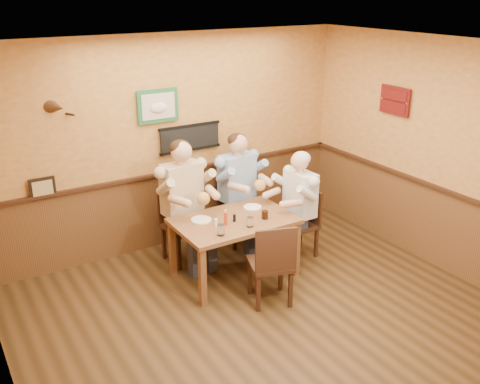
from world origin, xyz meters
The scene contains 17 objects.
room centered at (0.13, 0.17, 1.69)m, with size 5.02×5.03×2.81m.
dining_table centered at (0.18, 1.25, 0.66)m, with size 1.40×0.90×0.75m.
chair_back_left centered at (-0.17, 1.93, 0.50)m, with size 0.47×0.47×1.01m, color #3B2113, non-canonical shape.
chair_back_right centered at (0.68, 2.02, 0.49)m, with size 0.45×0.45×0.97m, color #3B2113, non-canonical shape.
chair_right_end centered at (1.16, 1.26, 0.45)m, with size 0.41×0.41×0.89m, color #3B2113, non-canonical shape.
chair_near_side centered at (0.23, 0.56, 0.49)m, with size 0.45×0.45×0.98m, color #3B2113, non-canonical shape.
diner_tan_shirt centered at (-0.17, 1.93, 0.72)m, with size 0.67×0.67×1.44m, color beige, non-canonical shape.
diner_blue_polo centered at (0.68, 2.02, 0.69)m, with size 0.64×0.64×1.39m, color #8BA7D0, non-canonical shape.
diner_white_elder centered at (1.16, 1.26, 0.64)m, with size 0.59×0.59×1.27m, color silver, non-canonical shape.
water_glass_left centered at (-0.17, 0.96, 0.81)m, with size 0.08×0.08×0.13m, color silver.
water_glass_mid centered at (0.22, 0.97, 0.81)m, with size 0.08×0.08×0.12m, color white.
cola_tumbler centered at (0.49, 1.07, 0.80)m, with size 0.08×0.08×0.10m, color black.
hot_sauce_bottle centered at (0.01, 1.17, 0.84)m, with size 0.04×0.04×0.17m, color #BA3213.
salt_shaker centered at (-0.10, 1.19, 0.80)m, with size 0.04×0.04×0.09m, color white.
pepper_shaker centered at (0.15, 1.19, 0.79)m, with size 0.03×0.03×0.09m, color black.
plate_far_left centered at (-0.17, 1.42, 0.76)m, with size 0.24×0.24×0.02m, color white.
plate_far_right centered at (0.55, 1.43, 0.76)m, with size 0.23×0.23×0.02m, color white.
Camera 1 is at (-2.78, -3.69, 3.34)m, focal length 40.00 mm.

